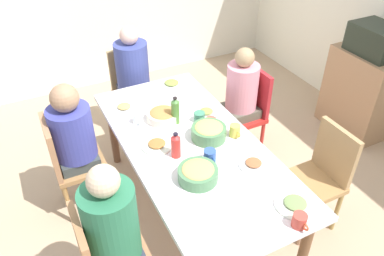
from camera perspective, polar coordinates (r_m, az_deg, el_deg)
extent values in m
plane|color=tan|center=(3.37, 0.00, -12.29)|extent=(6.14, 6.14, 0.00)
cube|color=white|center=(2.87, 0.00, -2.73)|extent=(2.05, 0.95, 0.04)
cylinder|color=brown|center=(3.70, -11.71, -0.71)|extent=(0.07, 0.07, 0.70)
cylinder|color=brown|center=(3.90, -1.21, 2.25)|extent=(0.07, 0.07, 0.70)
cylinder|color=brown|center=(2.79, 16.36, -17.21)|extent=(0.07, 0.07, 0.70)
cylinder|color=#A97D57|center=(2.87, -8.11, -17.99)|extent=(0.04, 0.04, 0.43)
cube|color=#AD774C|center=(2.37, -15.90, -17.11)|extent=(0.38, 0.04, 0.45)
cube|color=#313647|center=(2.52, -11.09, -18.29)|extent=(0.30, 0.30, 0.10)
cylinder|color=#29704D|center=(2.29, -11.98, -13.82)|extent=(0.31, 0.31, 0.51)
sphere|color=beige|center=(2.04, -13.15, -7.72)|extent=(0.18, 0.18, 0.18)
cube|color=red|center=(3.72, 7.12, 1.75)|extent=(0.40, 0.40, 0.04)
cylinder|color=red|center=(3.82, 10.38, -1.69)|extent=(0.04, 0.04, 0.43)
cylinder|color=red|center=(4.04, 7.62, 0.95)|extent=(0.04, 0.04, 0.43)
cylinder|color=#B1262D|center=(3.66, 6.05, -3.18)|extent=(0.04, 0.04, 0.43)
cylinder|color=red|center=(3.89, 3.43, -0.34)|extent=(0.04, 0.04, 0.43)
cube|color=#AE242B|center=(3.68, 9.76, 5.47)|extent=(0.38, 0.04, 0.45)
cylinder|color=brown|center=(3.75, 6.25, -1.97)|extent=(0.09, 0.09, 0.45)
cylinder|color=brown|center=(3.85, 5.00, -0.66)|extent=(0.09, 0.09, 0.45)
cube|color=#555346|center=(3.68, 7.19, 2.52)|extent=(0.30, 0.30, 0.10)
cylinder|color=pink|center=(3.55, 7.51, 6.10)|extent=(0.29, 0.29, 0.43)
sphere|color=#A2845F|center=(3.41, 7.90, 10.40)|extent=(0.17, 0.17, 0.17)
cube|color=tan|center=(4.05, -8.50, 4.78)|extent=(0.40, 0.40, 0.04)
cylinder|color=tan|center=(4.35, -6.89, 3.83)|extent=(0.04, 0.04, 0.43)
cylinder|color=#AB8349|center=(4.27, -11.14, 2.69)|extent=(0.04, 0.04, 0.43)
cylinder|color=tan|center=(4.08, -5.18, 1.56)|extent=(0.04, 0.04, 0.43)
cylinder|color=#A8774F|center=(4.00, -9.67, 0.30)|extent=(0.04, 0.04, 0.43)
cube|color=#A38356|center=(4.09, -9.65, 8.75)|extent=(0.04, 0.38, 0.45)
cylinder|color=#443C4A|center=(4.11, -6.72, 1.85)|extent=(0.09, 0.09, 0.45)
cylinder|color=#3F4747|center=(4.07, -8.81, 1.27)|extent=(0.09, 0.09, 0.45)
cube|color=#40424A|center=(4.02, -8.57, 5.51)|extent=(0.30, 0.30, 0.10)
cylinder|color=#3A4690|center=(3.88, -8.95, 9.16)|extent=(0.33, 0.33, 0.48)
sphere|color=beige|center=(3.75, -9.41, 13.50)|extent=(0.18, 0.18, 0.18)
cube|color=#A77C49|center=(3.12, 17.38, -7.90)|extent=(0.40, 0.40, 0.04)
cylinder|color=#A3874B|center=(3.30, 20.86, -11.46)|extent=(0.04, 0.04, 0.43)
cylinder|color=#A57559|center=(3.45, 16.99, -7.93)|extent=(0.04, 0.04, 0.43)
cylinder|color=#A5785B|center=(3.11, 16.30, -13.87)|extent=(0.04, 0.04, 0.43)
cylinder|color=tan|center=(3.27, 12.46, -9.97)|extent=(0.04, 0.04, 0.43)
cube|color=tan|center=(3.08, 20.65, -3.57)|extent=(0.38, 0.04, 0.45)
cube|color=#A37749|center=(3.27, -16.44, -5.22)|extent=(0.40, 0.40, 0.04)
cylinder|color=#AA784E|center=(3.54, -19.11, -7.05)|extent=(0.04, 0.04, 0.43)
cylinder|color=#B7884B|center=(3.29, -17.98, -10.76)|extent=(0.04, 0.04, 0.43)
cylinder|color=#B37B4F|center=(3.56, -13.82, -5.55)|extent=(0.04, 0.04, 0.43)
cylinder|color=#AE884C|center=(3.31, -12.24, -9.09)|extent=(0.04, 0.04, 0.43)
cube|color=#AF7B55|center=(3.12, -20.34, -2.87)|extent=(0.38, 0.04, 0.45)
cylinder|color=#433847|center=(3.48, -14.55, -6.64)|extent=(0.09, 0.09, 0.45)
cylinder|color=#3A4341|center=(3.36, -13.85, -8.32)|extent=(0.09, 0.09, 0.45)
cube|color=#394141|center=(3.24, -16.62, -4.42)|extent=(0.30, 0.30, 0.10)
cylinder|color=#3E44A2|center=(3.08, -17.45, -0.66)|extent=(0.33, 0.33, 0.43)
sphere|color=#A67C5C|center=(2.91, -18.54, 4.25)|extent=(0.21, 0.21, 0.21)
cylinder|color=silver|center=(2.49, 15.13, -11.01)|extent=(0.25, 0.25, 0.01)
ellipsoid|color=#779355|center=(2.48, 15.20, -10.71)|extent=(0.14, 0.14, 0.02)
cylinder|color=silver|center=(2.85, -5.25, -2.61)|extent=(0.23, 0.23, 0.01)
ellipsoid|color=#A56B34|center=(2.84, -5.27, -2.30)|extent=(0.13, 0.13, 0.02)
cylinder|color=silver|center=(2.71, 9.15, -5.43)|extent=(0.21, 0.21, 0.01)
ellipsoid|color=#A05F39|center=(2.70, 9.19, -5.12)|extent=(0.11, 0.11, 0.02)
cylinder|color=silver|center=(3.19, 2.15, 2.26)|extent=(0.20, 0.20, 0.01)
ellipsoid|color=olive|center=(3.18, 2.15, 2.55)|extent=(0.11, 0.11, 0.02)
cylinder|color=silver|center=(3.30, -10.08, 2.94)|extent=(0.21, 0.21, 0.01)
ellipsoid|color=tan|center=(3.29, -10.12, 3.23)|extent=(0.11, 0.11, 0.02)
cylinder|color=silver|center=(3.60, -3.07, 6.53)|extent=(0.24, 0.24, 0.01)
ellipsoid|color=olive|center=(3.59, -3.08, 6.80)|extent=(0.13, 0.13, 0.02)
cylinder|color=#4C7E52|center=(2.55, 0.89, -6.93)|extent=(0.27, 0.27, 0.09)
ellipsoid|color=tan|center=(2.52, 0.90, -6.20)|extent=(0.22, 0.22, 0.04)
cylinder|color=beige|center=(3.11, -4.36, 1.81)|extent=(0.27, 0.27, 0.07)
ellipsoid|color=#B37C42|center=(3.09, -4.39, 2.34)|extent=(0.21, 0.21, 0.04)
cylinder|color=#4E7E4F|center=(2.90, 2.52, -0.70)|extent=(0.27, 0.27, 0.10)
ellipsoid|color=#CFB962|center=(2.87, 2.54, 0.10)|extent=(0.21, 0.21, 0.04)
cylinder|color=white|center=(3.09, -8.15, 1.43)|extent=(0.07, 0.07, 0.08)
torus|color=white|center=(3.05, -7.83, 0.97)|extent=(0.05, 0.01, 0.05)
cylinder|color=#DBC24E|center=(2.93, 6.43, -0.38)|extent=(0.08, 0.08, 0.10)
torus|color=gold|center=(2.90, 6.98, -0.94)|extent=(0.05, 0.01, 0.05)
cylinder|color=#C24237|center=(2.36, 15.76, -13.16)|extent=(0.09, 0.09, 0.09)
torus|color=#D05533|center=(2.34, 16.63, -14.03)|extent=(0.05, 0.01, 0.05)
cylinder|color=#CA4A3D|center=(3.01, 2.83, 0.75)|extent=(0.09, 0.09, 0.08)
torus|color=#D24F3E|center=(2.97, 3.35, 0.19)|extent=(0.05, 0.01, 0.05)
cylinder|color=#3F8264|center=(3.08, 1.11, 1.67)|extent=(0.09, 0.09, 0.08)
torus|color=#479367|center=(3.04, 1.60, 1.13)|extent=(0.05, 0.01, 0.05)
cylinder|color=#3053A1|center=(2.68, 2.67, -4.23)|extent=(0.09, 0.09, 0.10)
torus|color=#2C58A6|center=(2.64, 3.25, -4.93)|extent=(0.05, 0.01, 0.05)
cylinder|color=red|center=(2.71, -2.42, -2.88)|extent=(0.07, 0.07, 0.16)
cone|color=red|center=(2.65, -2.47, -1.26)|extent=(0.06, 0.06, 0.03)
cylinder|color=black|center=(2.64, -2.48, -0.92)|extent=(0.03, 0.03, 0.01)
cylinder|color=#4C8033|center=(3.03, -2.50, 2.35)|extent=(0.07, 0.07, 0.20)
cone|color=#477D39|center=(2.97, -2.56, 4.15)|extent=(0.06, 0.06, 0.03)
cylinder|color=black|center=(2.96, -2.57, 4.48)|extent=(0.03, 0.03, 0.01)
cube|color=#A67F5A|center=(4.42, 23.91, 4.88)|extent=(0.70, 0.44, 0.90)
cube|color=#222B21|center=(4.18, 25.89, 11.76)|extent=(0.48, 0.36, 0.28)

